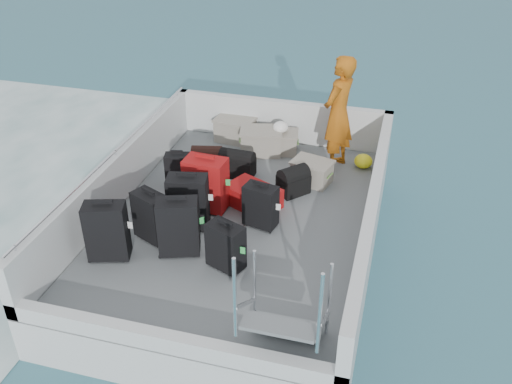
% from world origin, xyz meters
% --- Properties ---
extents(ground, '(160.00, 160.00, 0.00)m').
position_xyz_m(ground, '(0.00, 0.00, 0.00)').
color(ground, navy).
rests_on(ground, ground).
extents(ferry_hull, '(3.60, 5.00, 0.60)m').
position_xyz_m(ferry_hull, '(0.00, 0.00, 0.30)').
color(ferry_hull, silver).
rests_on(ferry_hull, ground).
extents(deck, '(3.30, 4.70, 0.02)m').
position_xyz_m(deck, '(0.00, 0.00, 0.61)').
color(deck, slate).
rests_on(deck, ferry_hull).
extents(deck_fittings, '(3.60, 5.00, 0.90)m').
position_xyz_m(deck_fittings, '(0.35, -0.32, 0.99)').
color(deck_fittings, silver).
rests_on(deck_fittings, deck).
extents(suitcase_0, '(0.54, 0.40, 0.75)m').
position_xyz_m(suitcase_0, '(-1.24, -1.25, 0.99)').
color(suitcase_0, black).
rests_on(suitcase_0, deck).
extents(suitcase_1, '(0.51, 0.41, 0.66)m').
position_xyz_m(suitcase_1, '(-0.90, -0.76, 0.95)').
color(suitcase_1, black).
rests_on(suitcase_1, deck).
extents(suitcase_2, '(0.39, 0.29, 0.51)m').
position_xyz_m(suitcase_2, '(-1.08, 0.54, 0.88)').
color(suitcase_2, black).
rests_on(suitcase_2, deck).
extents(suitcase_3, '(0.55, 0.43, 0.74)m').
position_xyz_m(suitcase_3, '(-0.46, -0.94, 0.99)').
color(suitcase_3, black).
rests_on(suitcase_3, deck).
extents(suitcase_4, '(0.55, 0.39, 0.74)m').
position_xyz_m(suitcase_4, '(-0.55, -0.39, 0.99)').
color(suitcase_4, black).
rests_on(suitcase_4, deck).
extents(suitcase_5, '(0.57, 0.37, 0.76)m').
position_xyz_m(suitcase_5, '(-0.48, 0.08, 1.00)').
color(suitcase_5, maroon).
rests_on(suitcase_5, deck).
extents(suitcase_6, '(0.49, 0.39, 0.59)m').
position_xyz_m(suitcase_6, '(0.17, -1.06, 0.92)').
color(suitcase_6, black).
rests_on(suitcase_6, deck).
extents(suitcase_7, '(0.47, 0.33, 0.59)m').
position_xyz_m(suitcase_7, '(0.33, -0.12, 0.92)').
color(suitcase_7, black).
rests_on(suitcase_7, deck).
extents(suitcase_8, '(0.85, 0.74, 0.28)m').
position_xyz_m(suitcase_8, '(0.10, 0.33, 0.76)').
color(suitcase_8, maroon).
rests_on(suitcase_8, deck).
extents(duffel_0, '(0.51, 0.39, 0.32)m').
position_xyz_m(duffel_0, '(-0.83, 1.07, 0.78)').
color(duffel_0, black).
rests_on(duffel_0, deck).
extents(duffel_1, '(0.53, 0.33, 0.32)m').
position_xyz_m(duffel_1, '(-0.35, 1.08, 0.78)').
color(duffel_1, black).
rests_on(duffel_1, deck).
extents(duffel_2, '(0.50, 0.51, 0.32)m').
position_xyz_m(duffel_2, '(0.57, 0.80, 0.78)').
color(duffel_2, black).
rests_on(duffel_2, deck).
extents(crate_0, '(0.66, 0.49, 0.37)m').
position_xyz_m(crate_0, '(-0.73, 2.20, 0.80)').
color(crate_0, gray).
rests_on(crate_0, deck).
extents(crate_1, '(0.71, 0.57, 0.38)m').
position_xyz_m(crate_1, '(-0.19, 1.88, 0.81)').
color(crate_1, gray).
rests_on(crate_1, deck).
extents(crate_2, '(0.60, 0.46, 0.32)m').
position_xyz_m(crate_2, '(0.09, 1.98, 0.78)').
color(crate_2, gray).
rests_on(crate_2, deck).
extents(crate_3, '(0.61, 0.49, 0.32)m').
position_xyz_m(crate_3, '(0.77, 1.16, 0.78)').
color(crate_3, gray).
rests_on(crate_3, deck).
extents(yellow_bag, '(0.28, 0.26, 0.22)m').
position_xyz_m(yellow_bag, '(1.45, 1.82, 0.73)').
color(yellow_bag, yellow).
rests_on(yellow_bag, deck).
extents(white_bag, '(0.24, 0.24, 0.18)m').
position_xyz_m(white_bag, '(0.09, 1.98, 1.03)').
color(white_bag, white).
rests_on(white_bag, crate_2).
extents(passenger, '(0.63, 0.76, 1.76)m').
position_xyz_m(passenger, '(1.02, 1.75, 1.50)').
color(passenger, orange).
rests_on(passenger, deck).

